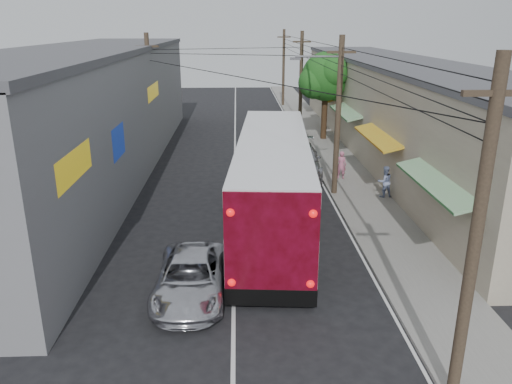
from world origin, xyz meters
TOP-DOWN VIEW (x-y plane):
  - ground at (0.00, 0.00)m, footprint 120.00×120.00m
  - sidewalk at (6.50, 20.00)m, footprint 3.00×80.00m
  - building_right at (10.99, 22.00)m, footprint 7.09×40.00m
  - building_left at (-8.50, 18.00)m, footprint 7.20×36.00m
  - utility_poles at (3.13, 20.33)m, footprint 11.80×45.28m
  - street_tree at (6.87, 26.02)m, footprint 4.40×4.00m
  - coach_bus at (1.68, 8.87)m, footprint 4.02×13.98m
  - jeepney at (-1.40, 3.02)m, footprint 2.24×4.78m
  - parked_suv at (3.80, 16.84)m, footprint 2.85×6.16m
  - parked_car_mid at (3.80, 26.00)m, footprint 1.62×3.92m
  - parked_car_far at (3.80, 27.00)m, footprint 2.00×4.99m
  - pedestrian_near at (6.04, 15.51)m, footprint 0.67×0.54m
  - pedestrian_far at (7.60, 12.27)m, footprint 0.89×0.75m

SIDE VIEW (x-z plane):
  - ground at x=0.00m, z-range 0.00..0.00m
  - sidewalk at x=6.50m, z-range 0.00..0.12m
  - jeepney at x=-1.40m, z-range 0.00..1.32m
  - parked_car_mid at x=3.80m, z-range 0.00..1.33m
  - parked_car_far at x=3.80m, z-range 0.00..1.61m
  - parked_suv at x=3.80m, z-range 0.00..1.74m
  - pedestrian_near at x=6.04m, z-range 0.12..1.71m
  - pedestrian_far at x=7.60m, z-range 0.12..1.72m
  - coach_bus at x=1.68m, z-range 0.07..4.05m
  - building_right at x=10.99m, z-range 0.03..6.28m
  - building_left at x=-8.50m, z-range 0.03..7.28m
  - utility_poles at x=3.13m, z-range 0.13..8.13m
  - street_tree at x=6.87m, z-range 1.37..7.97m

